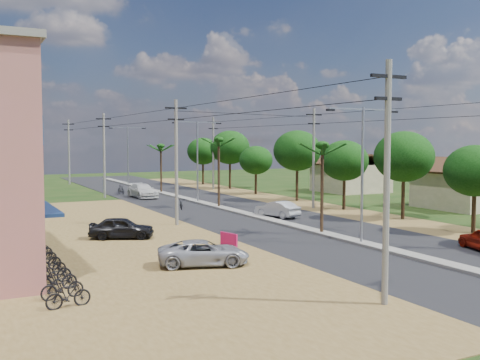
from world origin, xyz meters
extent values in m
plane|color=black|center=(0.00, 0.00, 0.00)|extent=(160.00, 160.00, 0.00)
cube|color=black|center=(0.00, 15.00, 0.02)|extent=(12.00, 110.00, 0.04)
cube|color=#605E56|center=(0.00, 18.00, 0.09)|extent=(1.00, 90.00, 0.18)
cube|color=brown|center=(-15.00, 8.00, 0.02)|extent=(18.00, 46.00, 0.04)
cube|color=brown|center=(8.50, 15.00, 0.01)|extent=(5.00, 90.00, 0.03)
cube|color=#102144|center=(-17.60, 0.00, 3.10)|extent=(0.80, 5.40, 0.15)
cube|color=black|center=(-17.95, 0.00, 1.30)|extent=(0.10, 3.00, 2.40)
cube|color=navy|center=(-17.92, 0.00, 6.50)|extent=(0.12, 4.20, 1.20)
cube|color=#102144|center=(-17.60, 7.00, 3.10)|extent=(0.80, 5.40, 0.15)
cube|color=black|center=(-17.95, 7.00, 1.30)|extent=(0.10, 3.00, 2.40)
cube|color=navy|center=(-17.92, 7.00, 5.85)|extent=(0.12, 4.20, 1.20)
cube|color=#102144|center=(-17.60, 14.00, 3.10)|extent=(0.80, 5.40, 0.15)
cube|color=black|center=(-17.95, 14.00, 1.30)|extent=(0.10, 3.00, 2.40)
cube|color=navy|center=(-17.92, 14.00, 5.20)|extent=(0.12, 4.20, 1.20)
cube|color=#989067|center=(20.00, 10.00, 1.65)|extent=(7.00, 7.00, 3.30)
cube|color=#989067|center=(21.00, 28.00, 1.65)|extent=(7.00, 7.00, 3.30)
cylinder|color=black|center=(9.30, 0.00, 1.92)|extent=(0.28, 0.28, 3.85)
ellipsoid|color=black|center=(9.30, 0.00, 4.12)|extent=(4.00, 4.00, 3.40)
cylinder|color=black|center=(9.70, 7.00, 2.27)|extent=(0.28, 0.28, 4.55)
ellipsoid|color=black|center=(9.70, 7.00, 4.88)|extent=(4.60, 4.60, 3.91)
cylinder|color=black|center=(9.40, 14.00, 2.03)|extent=(0.28, 0.28, 4.06)
ellipsoid|color=black|center=(9.40, 14.00, 4.35)|extent=(4.20, 4.20, 3.57)
cylinder|color=black|center=(9.60, 22.00, 2.38)|extent=(0.28, 0.28, 4.76)
ellipsoid|color=black|center=(9.60, 22.00, 5.10)|extent=(4.80, 4.80, 4.08)
cylinder|color=black|center=(9.20, 30.00, 1.82)|extent=(0.28, 0.28, 3.64)
ellipsoid|color=black|center=(9.20, 30.00, 3.90)|extent=(3.80, 3.80, 3.23)
cylinder|color=black|center=(9.80, 38.00, 2.45)|extent=(0.28, 0.28, 4.90)
ellipsoid|color=black|center=(9.80, 38.00, 5.25)|extent=(5.00, 5.00, 4.25)
cylinder|color=black|center=(9.50, 46.00, 2.17)|extent=(0.28, 0.28, 4.34)
ellipsoid|color=black|center=(9.50, 46.00, 4.65)|extent=(4.40, 4.40, 3.74)
cylinder|color=black|center=(0.00, 4.00, 2.90)|extent=(0.22, 0.22, 5.80)
cylinder|color=black|center=(0.00, 20.00, 3.10)|extent=(0.22, 0.22, 6.20)
cylinder|color=black|center=(0.00, 36.00, 2.75)|extent=(0.22, 0.22, 5.50)
cylinder|color=gray|center=(0.00, 0.00, 4.00)|extent=(0.16, 0.16, 8.00)
cube|color=gray|center=(1.20, 0.00, 7.90)|extent=(2.40, 0.08, 0.08)
cube|color=gray|center=(-1.20, 0.00, 7.90)|extent=(2.40, 0.08, 0.08)
cube|color=black|center=(2.30, 0.00, 7.80)|extent=(0.50, 0.18, 0.12)
cube|color=black|center=(-2.30, 0.00, 7.80)|extent=(0.50, 0.18, 0.12)
cylinder|color=gray|center=(0.00, 25.00, 4.00)|extent=(0.16, 0.16, 8.00)
cube|color=gray|center=(1.20, 25.00, 7.90)|extent=(2.40, 0.08, 0.08)
cube|color=gray|center=(-1.20, 25.00, 7.90)|extent=(2.40, 0.08, 0.08)
cube|color=black|center=(2.30, 25.00, 7.80)|extent=(0.50, 0.18, 0.12)
cube|color=black|center=(-2.30, 25.00, 7.80)|extent=(0.50, 0.18, 0.12)
cylinder|color=gray|center=(0.00, 50.00, 4.00)|extent=(0.16, 0.16, 8.00)
cube|color=gray|center=(1.20, 50.00, 7.90)|extent=(2.40, 0.08, 0.08)
cube|color=gray|center=(-1.20, 50.00, 7.90)|extent=(2.40, 0.08, 0.08)
cube|color=black|center=(2.30, 50.00, 7.80)|extent=(0.50, 0.18, 0.12)
cube|color=black|center=(-2.30, 50.00, 7.80)|extent=(0.50, 0.18, 0.12)
cylinder|color=#605E56|center=(-7.00, -10.00, 4.50)|extent=(0.24, 0.24, 9.00)
cube|color=black|center=(-7.00, -10.00, 8.40)|extent=(1.60, 0.12, 0.12)
cube|color=black|center=(-7.00, -10.00, 7.60)|extent=(1.20, 0.12, 0.12)
cylinder|color=#605E56|center=(-7.00, 12.00, 4.50)|extent=(0.24, 0.24, 9.00)
cube|color=black|center=(-7.00, 12.00, 8.40)|extent=(1.60, 0.12, 0.12)
cube|color=black|center=(-7.00, 12.00, 7.60)|extent=(1.20, 0.12, 0.12)
cylinder|color=#605E56|center=(-7.00, 34.00, 4.50)|extent=(0.24, 0.24, 9.00)
cube|color=black|center=(-7.00, 34.00, 8.40)|extent=(1.60, 0.12, 0.12)
cube|color=black|center=(-7.00, 34.00, 7.60)|extent=(1.20, 0.12, 0.12)
cylinder|color=#605E56|center=(-7.00, 55.00, 4.50)|extent=(0.24, 0.24, 9.00)
cube|color=black|center=(-7.00, 55.00, 8.40)|extent=(1.60, 0.12, 0.12)
cube|color=black|center=(-7.00, 55.00, 7.60)|extent=(1.20, 0.12, 0.12)
cylinder|color=#605E56|center=(7.50, 16.00, 4.50)|extent=(0.24, 0.24, 9.00)
cube|color=black|center=(7.50, 16.00, 8.40)|extent=(1.60, 0.12, 0.12)
cube|color=black|center=(7.50, 16.00, 7.60)|extent=(1.20, 0.12, 0.12)
cylinder|color=#605E56|center=(7.50, 38.00, 4.50)|extent=(0.24, 0.24, 9.00)
cube|color=black|center=(7.50, 38.00, 8.40)|extent=(1.60, 0.12, 0.12)
cube|color=black|center=(7.50, 38.00, 7.60)|extent=(1.20, 0.12, 0.12)
imported|color=#97989E|center=(1.51, 12.23, 0.64)|extent=(2.38, 4.13, 1.29)
imported|color=#AEADA9|center=(-3.50, 31.86, 0.74)|extent=(2.42, 5.24, 1.48)
imported|color=#97989E|center=(-10.43, -0.99, 0.62)|extent=(4.84, 3.26, 1.23)
imported|color=black|center=(-12.02, 8.23, 0.67)|extent=(4.25, 2.99, 1.34)
imported|color=black|center=(-3.45, 20.44, 0.45)|extent=(1.09, 1.83, 0.91)
imported|color=black|center=(-4.53, 36.74, 0.52)|extent=(0.73, 1.78, 1.04)
cube|color=#AF1047|center=(-8.00, 1.25, 0.56)|extent=(0.42, 1.32, 1.11)
cylinder|color=black|center=(-8.00, 0.64, 0.28)|extent=(0.04, 0.04, 0.56)
cylinder|color=black|center=(-8.00, 1.87, 0.28)|extent=(0.04, 0.04, 0.56)
imported|color=black|center=(-17.54, -5.16, 0.50)|extent=(1.71, 0.70, 1.00)
imported|color=black|center=(-17.54, -3.86, 0.50)|extent=(1.71, 0.70, 1.00)
imported|color=black|center=(-17.54, -2.56, 0.50)|extent=(1.71, 0.70, 1.00)
imported|color=black|center=(-17.54, -1.26, 0.50)|extent=(1.71, 0.70, 1.00)
imported|color=black|center=(-17.54, 0.04, 0.50)|extent=(1.71, 0.70, 1.00)
imported|color=black|center=(-17.54, 1.34, 0.50)|extent=(1.71, 0.70, 1.00)
imported|color=black|center=(-17.54, 2.64, 0.50)|extent=(1.71, 0.70, 1.00)
imported|color=black|center=(-17.54, 3.94, 0.50)|extent=(1.71, 0.70, 1.00)
camera|label=1|loc=(-20.98, -25.80, 6.08)|focal=42.00mm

